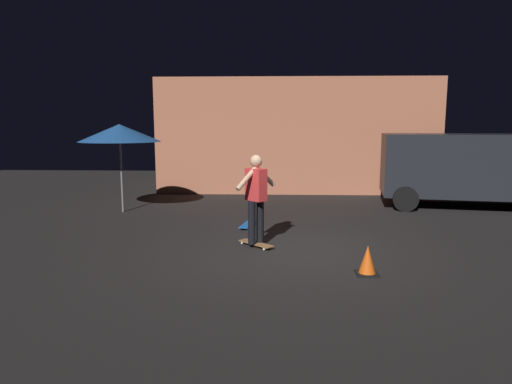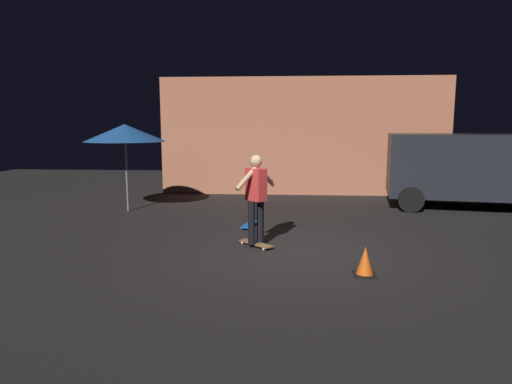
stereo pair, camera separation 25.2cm
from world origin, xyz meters
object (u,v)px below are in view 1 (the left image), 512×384
at_px(skater, 256,193).
at_px(traffic_cone, 367,261).
at_px(skateboard_ridden, 256,244).
at_px(parked_van, 469,166).
at_px(skateboard_spare, 247,225).
at_px(patio_umbrella, 120,133).

xyz_separation_m(skater, traffic_cone, (1.78, -1.53, -0.83)).
bearing_deg(skateboard_ridden, parked_van, 37.09).
bearing_deg(skateboard_spare, skater, -81.02).
bearing_deg(skateboard_spare, parked_van, 24.29).
bearing_deg(skater, traffic_cone, -40.55).
xyz_separation_m(skateboard_ridden, skater, (-0.00, -0.00, 0.98)).
bearing_deg(skater, patio_umbrella, 138.29).
bearing_deg(patio_umbrella, skateboard_spare, -25.59).
bearing_deg(patio_umbrella, skateboard_ridden, -41.71).
relative_size(skateboard_ridden, skater, 0.42).
distance_m(patio_umbrella, skateboard_ridden, 5.30).
height_order(skater, traffic_cone, skater).
bearing_deg(skateboard_spare, patio_umbrella, 154.41).
height_order(skateboard_ridden, skater, skater).
relative_size(parked_van, skater, 2.90).
height_order(skateboard_ridden, traffic_cone, traffic_cone).
xyz_separation_m(parked_van, skateboard_spare, (-5.99, -2.70, -1.11)).
relative_size(parked_van, skateboard_ridden, 6.90).
bearing_deg(traffic_cone, skateboard_ridden, 139.45).
relative_size(patio_umbrella, traffic_cone, 5.00).
relative_size(parked_van, traffic_cone, 10.54).
height_order(parked_van, skateboard_ridden, parked_van).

